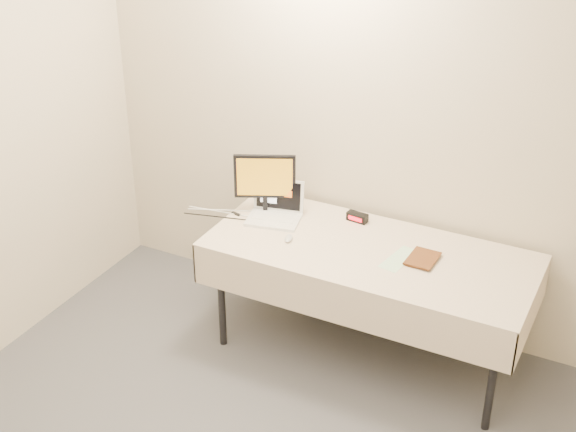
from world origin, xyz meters
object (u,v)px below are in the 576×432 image
at_px(table, 370,259).
at_px(monitor, 265,179).
at_px(laptop, 276,209).
at_px(book, 410,241).

relative_size(table, monitor, 4.87).
relative_size(table, laptop, 5.18).
height_order(laptop, book, laptop).
distance_m(table, book, 0.28).
distance_m(monitor, book, 0.98).
bearing_deg(table, book, 6.63).
xyz_separation_m(table, book, (0.22, 0.03, 0.17)).
bearing_deg(book, laptop, 176.92).
xyz_separation_m(laptop, monitor, (-0.09, 0.03, 0.17)).
bearing_deg(book, monitor, 175.64).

